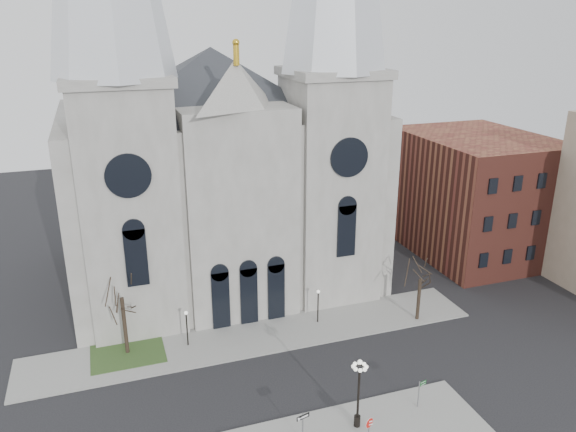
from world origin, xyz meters
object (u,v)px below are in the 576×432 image
object	(u,v)px
globe_lamp	(359,385)
one_way_sign	(303,422)
street_name_sign	(420,391)
stop_sign	(369,425)

from	to	relation	value
globe_lamp	one_way_sign	world-z (taller)	globe_lamp
one_way_sign	street_name_sign	bearing A→B (deg)	-10.31
stop_sign	globe_lamp	distance (m)	2.59
globe_lamp	street_name_sign	distance (m)	5.52
globe_lamp	street_name_sign	bearing A→B (deg)	4.69
globe_lamp	one_way_sign	xyz separation A→B (m)	(-4.07, -0.19, -1.81)
stop_sign	globe_lamp	xyz separation A→B (m)	(0.10, 1.89, 1.77)
one_way_sign	street_name_sign	distance (m)	9.20
stop_sign	one_way_sign	distance (m)	4.32
stop_sign	one_way_sign	bearing A→B (deg)	155.40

